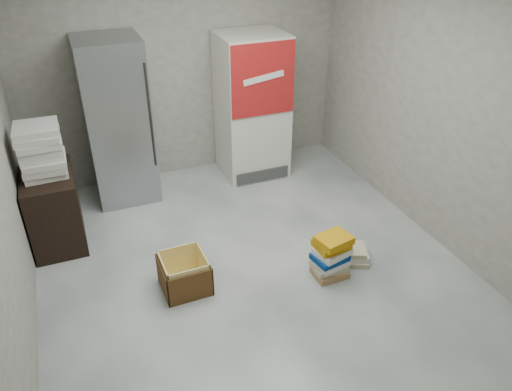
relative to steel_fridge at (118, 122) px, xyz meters
The scene contains 9 objects.
ground 2.50m from the steel_fridge, 67.10° to the right, with size 5.00×5.00×0.00m, color silver.
room_shell 2.46m from the steel_fridge, 67.10° to the right, with size 4.04×5.04×2.82m.
steel_fridge is the anchor object (origin of this frame).
coke_cooler 1.65m from the steel_fridge, ahead, with size 0.80×0.73×1.80m.
wood_shelf 1.23m from the steel_fridge, 138.69° to the right, with size 0.50×0.80×0.80m, color black.
supply_box_stack 1.10m from the steel_fridge, 138.41° to the right, with size 0.42×0.44×0.52m.
phonebook_stack_main 2.86m from the steel_fridge, 55.77° to the right, with size 0.38×0.32×0.46m.
phonebook_stack_side 2.99m from the steel_fridge, 49.26° to the right, with size 0.43×0.41×0.15m.
cardboard_box 2.12m from the steel_fridge, 83.84° to the right, with size 0.44×0.44×0.35m.
Camera 1 is at (-1.40, -3.39, 3.17)m, focal length 35.00 mm.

